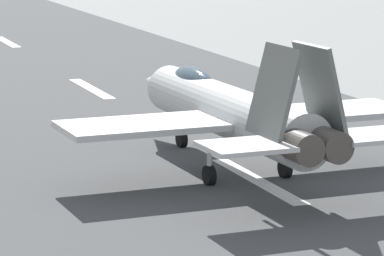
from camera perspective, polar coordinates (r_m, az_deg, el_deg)
name	(u,v)px	position (r m, az deg, el deg)	size (l,w,h in m)	color
ground_plane	(259,182)	(43.02, 3.41, -2.74)	(400.00, 400.00, 0.00)	gray
runway_strip	(259,181)	(43.01, 3.42, -2.73)	(240.00, 26.00, 0.02)	#414343
fighter_jet	(227,109)	(44.29, 1.80, 0.95)	(17.79, 14.18, 5.69)	#B7BBBB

